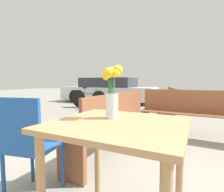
{
  "coord_description": "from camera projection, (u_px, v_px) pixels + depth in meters",
  "views": [
    {
      "loc": [
        0.36,
        -0.98,
        1.0
      ],
      "look_at": [
        -0.08,
        0.08,
        0.9
      ],
      "focal_mm": 28.0,
      "sensor_mm": 36.0,
      "label": 1
    }
  ],
  "objects": [
    {
      "name": "table_front",
      "position": [
        118.0,
        142.0,
        1.07
      ],
      "size": [
        0.83,
        0.77,
        0.76
      ],
      "color": "tan",
      "rests_on": "ground_plane"
    },
    {
      "name": "flower_vase",
      "position": [
        112.0,
        91.0,
        1.15
      ],
      "size": [
        0.14,
        0.15,
        0.35
      ],
      "color": "silver",
      "rests_on": "table_front"
    },
    {
      "name": "cafe_chair",
      "position": [
        28.0,
        142.0,
        1.43
      ],
      "size": [
        0.45,
        0.45,
        0.88
      ],
      "color": "#1E519E",
      "rests_on": "ground_plane"
    },
    {
      "name": "bench_near",
      "position": [
        115.0,
        119.0,
        2.47
      ],
      "size": [
        0.45,
        1.9,
        0.85
      ],
      "color": "brown",
      "rests_on": "ground_plane"
    },
    {
      "name": "bench_middle",
      "position": [
        194.0,
        111.0,
        3.11
      ],
      "size": [
        1.87,
        0.55,
        0.85
      ],
      "color": "brown",
      "rests_on": "ground_plane"
    },
    {
      "name": "bench_far",
      "position": [
        168.0,
        102.0,
        4.52
      ],
      "size": [
        0.64,
        1.78,
        0.85
      ],
      "color": "brown",
      "rests_on": "ground_plane"
    },
    {
      "name": "bicycle",
      "position": [
        89.0,
        99.0,
        6.55
      ],
      "size": [
        1.65,
        0.47,
        0.79
      ],
      "color": "black",
      "rests_on": "ground_plane"
    },
    {
      "name": "parked_car",
      "position": [
        109.0,
        90.0,
        8.66
      ],
      "size": [
        4.59,
        1.96,
        1.19
      ],
      "color": "silver",
      "rests_on": "ground_plane"
    }
  ]
}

